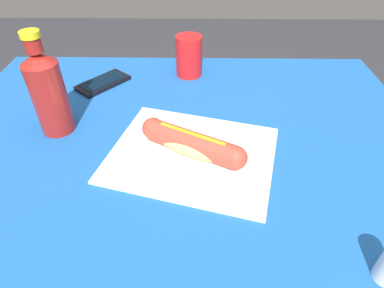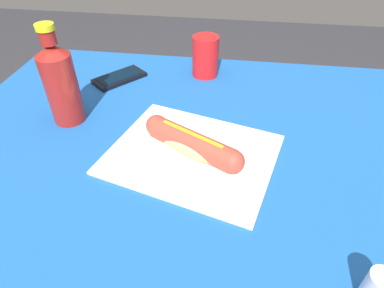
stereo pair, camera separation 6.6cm
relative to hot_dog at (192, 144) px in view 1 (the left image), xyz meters
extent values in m
cylinder|color=brown|center=(-0.42, -0.36, -0.41)|extent=(0.07, 0.07, 0.70)
cylinder|color=brown|center=(0.46, -0.36, -0.41)|extent=(0.07, 0.07, 0.70)
cube|color=brown|center=(0.02, -0.05, -0.05)|extent=(1.04, 0.78, 0.03)
cube|color=#19519E|center=(0.02, -0.05, -0.03)|extent=(1.10, 0.84, 0.00)
cube|color=white|center=(0.00, 0.00, -0.03)|extent=(0.39, 0.34, 0.01)
ellipsoid|color=#DBB26B|center=(0.00, 0.00, 0.00)|extent=(0.19, 0.13, 0.04)
cylinder|color=#A83D2D|center=(0.00, 0.00, 0.00)|extent=(0.19, 0.13, 0.05)
sphere|color=#A83D2D|center=(0.08, -0.04, 0.00)|extent=(0.05, 0.05, 0.05)
sphere|color=#A83D2D|center=(-0.08, 0.04, 0.00)|extent=(0.05, 0.05, 0.05)
cube|color=yellow|center=(0.00, 0.00, 0.02)|extent=(0.13, 0.07, 0.00)
cube|color=black|center=(0.25, -0.29, -0.03)|extent=(0.15, 0.15, 0.01)
cube|color=black|center=(0.25, -0.29, -0.02)|extent=(0.12, 0.13, 0.00)
cylinder|color=maroon|center=(0.31, -0.09, 0.05)|extent=(0.07, 0.07, 0.16)
cone|color=maroon|center=(0.31, -0.09, 0.14)|extent=(0.07, 0.07, 0.02)
cylinder|color=maroon|center=(0.31, -0.09, 0.17)|extent=(0.03, 0.03, 0.03)
cylinder|color=yellow|center=(0.31, -0.09, 0.19)|extent=(0.04, 0.04, 0.01)
cylinder|color=red|center=(0.01, -0.36, 0.03)|extent=(0.07, 0.07, 0.11)
camera|label=1|loc=(-0.01, 0.51, 0.42)|focal=30.53mm
camera|label=2|loc=(-0.07, 0.50, 0.42)|focal=30.53mm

